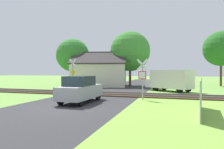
% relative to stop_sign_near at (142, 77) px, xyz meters
% --- Properties ---
extents(ground_plane, '(160.00, 160.00, 0.00)m').
position_rel_stop_sign_near_xyz_m(ground_plane, '(-3.82, -4.47, -1.71)').
color(ground_plane, '#6B9942').
extents(road_asphalt, '(6.85, 80.00, 0.01)m').
position_rel_stop_sign_near_xyz_m(road_asphalt, '(-3.82, -2.47, -1.71)').
color(road_asphalt, '#2D2D30').
rests_on(road_asphalt, ground).
extents(grass_verge, '(6.00, 20.00, 0.01)m').
position_rel_stop_sign_near_xyz_m(grass_verge, '(2.61, -6.47, -1.71)').
color(grass_verge, '#75A83B').
rests_on(grass_verge, ground).
extents(rail_track, '(60.00, 2.60, 0.22)m').
position_rel_stop_sign_near_xyz_m(rail_track, '(-3.82, 2.16, -1.65)').
color(rail_track, '#422D1E').
rests_on(rail_track, ground).
extents(stop_sign_near, '(0.86, 0.22, 3.02)m').
position_rel_stop_sign_near_xyz_m(stop_sign_near, '(0.00, 0.00, 0.00)').
color(stop_sign_near, '#9E9EA5').
rests_on(stop_sign_near, ground).
extents(crossing_sign_far, '(0.87, 0.19, 3.44)m').
position_rel_stop_sign_near_xyz_m(crossing_sign_far, '(-8.12, 4.44, 0.28)').
color(crossing_sign_far, '#9E9EA5').
rests_on(crossing_sign_far, ground).
extents(house, '(8.68, 7.61, 4.93)m').
position_rel_stop_sign_near_xyz_m(house, '(-7.86, 12.13, 0.04)').
color(house, beige).
rests_on(house, ground).
extents(tree_left, '(4.99, 4.99, 7.06)m').
position_rel_stop_sign_near_xyz_m(tree_left, '(-12.45, 12.57, 2.84)').
color(tree_left, '#513823').
rests_on(tree_left, ground).
extents(tree_center, '(5.81, 5.81, 7.95)m').
position_rel_stop_sign_near_xyz_m(tree_center, '(-3.83, 13.92, 3.33)').
color(tree_center, '#513823').
rests_on(tree_center, ground).
extents(tree_far, '(4.91, 4.91, 7.77)m').
position_rel_stop_sign_near_xyz_m(tree_far, '(8.64, 16.61, 3.59)').
color(tree_far, '#513823').
rests_on(tree_far, ground).
extents(mail_truck, '(5.12, 4.21, 2.24)m').
position_rel_stop_sign_near_xyz_m(mail_truck, '(1.86, 7.07, -0.47)').
color(mail_truck, silver).
rests_on(mail_truck, ground).
extents(parked_car, '(1.72, 4.03, 1.78)m').
position_rel_stop_sign_near_xyz_m(parked_car, '(-3.77, -2.59, -0.82)').
color(parked_car, '#99999E').
rests_on(parked_car, ground).
extents(fence_panel, '(0.60, 4.13, 1.70)m').
position_rel_stop_sign_near_xyz_m(fence_panel, '(3.46, -4.20, -0.86)').
color(fence_panel, '#9E9EA5').
rests_on(fence_panel, ground).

